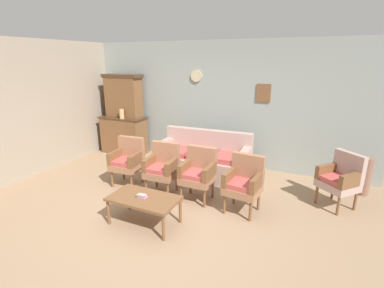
# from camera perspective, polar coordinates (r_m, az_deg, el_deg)

# --- Properties ---
(ground_plane) EXTENTS (7.68, 7.68, 0.00)m
(ground_plane) POSITION_cam_1_polar(r_m,az_deg,el_deg) (4.51, -6.01, -14.22)
(ground_plane) COLOR #997A5B
(wall_back_with_decor) EXTENTS (6.40, 0.09, 2.70)m
(wall_back_with_decor) POSITION_cam_1_polar(r_m,az_deg,el_deg) (6.33, 6.07, 7.97)
(wall_back_with_decor) COLOR #939E99
(wall_back_with_decor) RESTS_ON ground
(wall_left_side) EXTENTS (0.06, 5.20, 2.70)m
(wall_left_side) POSITION_cam_1_polar(r_m,az_deg,el_deg) (6.29, -32.68, 5.32)
(wall_left_side) COLOR gray
(wall_left_side) RESTS_ON ground
(side_cabinet) EXTENTS (1.16, 0.55, 0.93)m
(side_cabinet) POSITION_cam_1_polar(r_m,az_deg,el_deg) (7.36, -13.51, 1.81)
(side_cabinet) COLOR brown
(side_cabinet) RESTS_ON ground
(cabinet_upper_hutch) EXTENTS (0.99, 0.38, 1.03)m
(cabinet_upper_hutch) POSITION_cam_1_polar(r_m,az_deg,el_deg) (7.24, -13.65, 9.50)
(cabinet_upper_hutch) COLOR brown
(cabinet_upper_hutch) RESTS_ON side_cabinet
(vase_on_cabinet) EXTENTS (0.11, 0.11, 0.23)m
(vase_on_cabinet) POSITION_cam_1_polar(r_m,az_deg,el_deg) (7.03, -13.98, 5.92)
(vase_on_cabinet) COLOR tan
(vase_on_cabinet) RESTS_ON side_cabinet
(floral_couch) EXTENTS (1.90, 0.89, 0.90)m
(floral_couch) POSITION_cam_1_polar(r_m,az_deg,el_deg) (5.81, 2.34, -3.22)
(floral_couch) COLOR tan
(floral_couch) RESTS_ON ground
(armchair_near_couch_end) EXTENTS (0.56, 0.53, 0.90)m
(armchair_near_couch_end) POSITION_cam_1_polar(r_m,az_deg,el_deg) (5.47, -12.85, -3.02)
(armchair_near_couch_end) COLOR #9E6B4C
(armchair_near_couch_end) RESTS_ON ground
(armchair_near_cabinet) EXTENTS (0.55, 0.52, 0.90)m
(armchair_near_cabinet) POSITION_cam_1_polar(r_m,az_deg,el_deg) (5.03, -5.99, -4.44)
(armchair_near_cabinet) COLOR #9E6B4C
(armchair_near_cabinet) RESTS_ON ground
(armchair_row_middle) EXTENTS (0.53, 0.50, 0.90)m
(armchair_row_middle) POSITION_cam_1_polar(r_m,az_deg,el_deg) (4.77, 1.29, -5.59)
(armchair_row_middle) COLOR #9E6B4C
(armchair_row_middle) RESTS_ON ground
(armchair_by_doorway) EXTENTS (0.57, 0.54, 0.90)m
(armchair_by_doorway) POSITION_cam_1_polar(r_m,az_deg,el_deg) (4.48, 10.43, -7.43)
(armchair_by_doorway) COLOR #9E6B4C
(armchair_by_doorway) RESTS_ON ground
(wingback_chair_by_fireplace) EXTENTS (0.71, 0.71, 0.90)m
(wingback_chair_by_fireplace) POSITION_cam_1_polar(r_m,az_deg,el_deg) (5.12, 27.79, -6.03)
(wingback_chair_by_fireplace) COLOR tan
(wingback_chair_by_fireplace) RESTS_ON ground
(coffee_table) EXTENTS (1.00, 0.56, 0.42)m
(coffee_table) POSITION_cam_1_polar(r_m,az_deg,el_deg) (4.19, -9.67, -11.08)
(coffee_table) COLOR brown
(coffee_table) RESTS_ON ground
(book_stack_on_table) EXTENTS (0.15, 0.09, 0.05)m
(book_stack_on_table) POSITION_cam_1_polar(r_m,az_deg,el_deg) (4.16, -10.12, -10.26)
(book_stack_on_table) COLOR pink
(book_stack_on_table) RESTS_ON coffee_table
(floor_vase_by_wall) EXTENTS (0.20, 0.20, 0.68)m
(floor_vase_by_wall) POSITION_cam_1_polar(r_m,az_deg,el_deg) (5.83, 31.54, -5.58)
(floor_vase_by_wall) COLOR #865D4C
(floor_vase_by_wall) RESTS_ON ground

